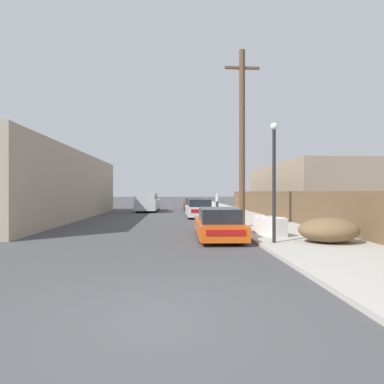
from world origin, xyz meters
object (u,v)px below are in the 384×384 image
car_parked_far (193,205)px  pedestrian (217,201)px  discarded_fridge (270,226)px  street_lamp (274,172)px  car_parked_mid (199,209)px  brush_pile (329,230)px  pickup_truck (148,202)px  parked_sports_car_red (218,224)px  utility_pole (242,136)px

car_parked_far → pedestrian: 2.56m
discarded_fridge → street_lamp: (-0.44, -1.83, 2.10)m
car_parked_mid → brush_pile: 12.53m
car_parked_mid → pedestrian: (2.61, 8.55, 0.32)m
discarded_fridge → car_parked_far: (-2.01, 18.28, 0.10)m
discarded_fridge → pedestrian: size_ratio=1.03×
car_parked_mid → brush_pile: car_parked_mid is taller
pickup_truck → street_lamp: 19.64m
car_parked_mid → street_lamp: size_ratio=1.01×
parked_sports_car_red → pickup_truck: size_ratio=0.83×
car_parked_mid → discarded_fridge: bearing=-78.6°
pickup_truck → pedestrian: 7.23m
utility_pole → street_lamp: (0.01, -4.93, -2.18)m
discarded_fridge → utility_pole: size_ratio=0.19×
car_parked_far → street_lamp: street_lamp is taller
car_parked_far → utility_pole: 15.82m
parked_sports_car_red → utility_pole: bearing=61.6°
parked_sports_car_red → utility_pole: utility_pole is taller
parked_sports_car_red → car_parked_mid: car_parked_mid is taller
discarded_fridge → utility_pole: utility_pole is taller
parked_sports_car_red → utility_pole: 5.40m
car_parked_far → street_lamp: 20.27m
street_lamp → brush_pile: size_ratio=1.99×
street_lamp → brush_pile: street_lamp is taller
parked_sports_car_red → pickup_truck: 17.17m
parked_sports_car_red → car_parked_mid: (0.02, 9.93, 0.07)m
parked_sports_car_red → car_parked_mid: 9.93m
brush_pile → pedestrian: size_ratio=1.29×
discarded_fridge → pickup_truck: pickup_truck is taller
car_parked_far → pedestrian: (2.51, 0.37, 0.36)m
brush_pile → utility_pole: bearing=111.3°
parked_sports_car_red → pedestrian: size_ratio=2.89×
brush_pile → pedestrian: 20.58m
parked_sports_car_red → car_parked_far: bearing=91.1°
car_parked_far → pedestrian: size_ratio=2.67×
discarded_fridge → parked_sports_car_red: size_ratio=0.36×
pedestrian → discarded_fridge: bearing=-91.5°
discarded_fridge → pickup_truck: size_ratio=0.30×
car_parked_mid → utility_pole: (1.66, -6.99, 4.14)m
utility_pole → brush_pile: size_ratio=4.28×
car_parked_mid → brush_pile: size_ratio=2.00×
car_parked_mid → pedestrian: pedestrian is taller
brush_pile → pickup_truck: bearing=113.2°
utility_pole → pedestrian: utility_pole is taller
pickup_truck → pedestrian: bearing=-162.8°
utility_pole → brush_pile: utility_pole is taller
car_parked_mid → pedestrian: bearing=72.7°
car_parked_far → pedestrian: bearing=6.2°
parked_sports_car_red → car_parked_far: car_parked_far is taller
street_lamp → pedestrian: (0.94, 20.48, -1.64)m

